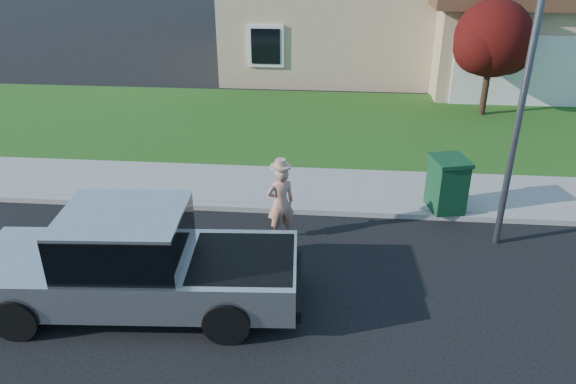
% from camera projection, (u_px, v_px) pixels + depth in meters
% --- Properties ---
extents(ground, '(80.00, 80.00, 0.00)m').
position_uv_depth(ground, '(305.00, 293.00, 9.60)').
color(ground, black).
rests_on(ground, ground).
extents(curb, '(40.00, 0.20, 0.12)m').
position_uv_depth(curb, '(359.00, 213.00, 12.09)').
color(curb, gray).
rests_on(curb, ground).
extents(sidewalk, '(40.00, 2.00, 0.15)m').
position_uv_depth(sidewalk, '(358.00, 190.00, 13.06)').
color(sidewalk, gray).
rests_on(sidewalk, ground).
extents(lawn, '(40.00, 7.00, 0.10)m').
position_uv_depth(lawn, '(355.00, 126.00, 17.10)').
color(lawn, '#224A15').
rests_on(lawn, ground).
extents(pickup_truck, '(5.37, 2.16, 1.73)m').
position_uv_depth(pickup_truck, '(135.00, 264.00, 8.96)').
color(pickup_truck, black).
rests_on(pickup_truck, ground).
extents(woman, '(0.66, 0.57, 1.68)m').
position_uv_depth(woman, '(281.00, 201.00, 10.95)').
color(woman, tan).
rests_on(woman, ground).
extents(ornamental_tree, '(2.59, 2.33, 3.55)m').
position_uv_depth(ornamental_tree, '(494.00, 42.00, 17.00)').
color(ornamental_tree, black).
rests_on(ornamental_tree, lawn).
extents(trash_bin, '(0.89, 0.96, 1.15)m').
position_uv_depth(trash_bin, '(447.00, 184.00, 11.82)').
color(trash_bin, '#103D20').
rests_on(trash_bin, sidewalk).
extents(street_lamp, '(0.42, 0.68, 5.27)m').
position_uv_depth(street_lamp, '(526.00, 95.00, 9.72)').
color(street_lamp, slate).
rests_on(street_lamp, ground).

